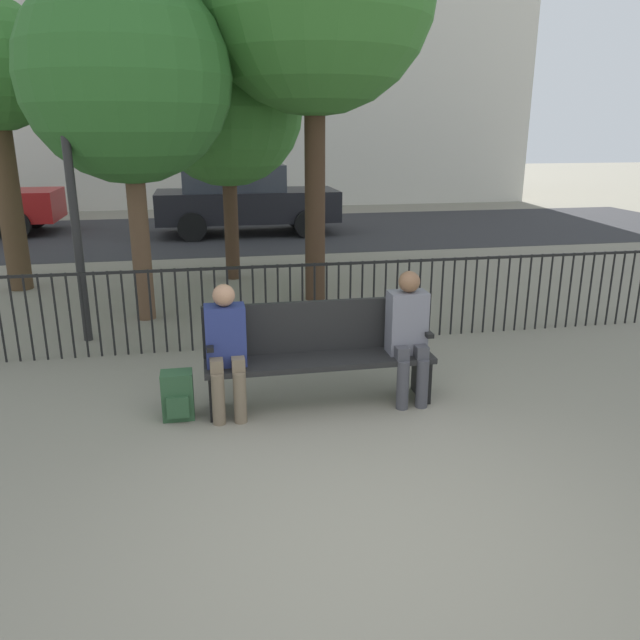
{
  "coord_description": "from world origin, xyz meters",
  "views": [
    {
      "loc": [
        -0.98,
        -3.1,
        2.39
      ],
      "look_at": [
        0.0,
        1.99,
        0.8
      ],
      "focal_mm": 35.0,
      "sensor_mm": 36.0,
      "label": 1
    }
  ],
  "objects_px": {
    "seated_person_1": "(408,331)",
    "tree_3": "(226,109)",
    "park_bench": "(318,349)",
    "lamp_post": "(65,131)",
    "backpack": "(178,396)",
    "tree_1": "(126,78)",
    "seated_person_0": "(226,344)",
    "parked_car_1": "(243,198)"
  },
  "relations": [
    {
      "from": "seated_person_1",
      "to": "tree_3",
      "type": "bearing_deg",
      "value": 103.66
    },
    {
      "from": "park_bench",
      "to": "seated_person_1",
      "type": "height_order",
      "value": "seated_person_1"
    },
    {
      "from": "lamp_post",
      "to": "tree_3",
      "type": "bearing_deg",
      "value": 57.17
    },
    {
      "from": "park_bench",
      "to": "backpack",
      "type": "bearing_deg",
      "value": -174.23
    },
    {
      "from": "tree_1",
      "to": "lamp_post",
      "type": "bearing_deg",
      "value": -128.02
    },
    {
      "from": "tree_1",
      "to": "lamp_post",
      "type": "relative_size",
      "value": 1.19
    },
    {
      "from": "backpack",
      "to": "seated_person_1",
      "type": "bearing_deg",
      "value": -0.13
    },
    {
      "from": "seated_person_1",
      "to": "backpack",
      "type": "bearing_deg",
      "value": 179.87
    },
    {
      "from": "seated_person_0",
      "to": "seated_person_1",
      "type": "relative_size",
      "value": 0.96
    },
    {
      "from": "park_bench",
      "to": "seated_person_1",
      "type": "xyz_separation_m",
      "value": [
        0.79,
        -0.13,
        0.17
      ]
    },
    {
      "from": "lamp_post",
      "to": "parked_car_1",
      "type": "bearing_deg",
      "value": 72.3
    },
    {
      "from": "park_bench",
      "to": "lamp_post",
      "type": "bearing_deg",
      "value": 136.81
    },
    {
      "from": "seated_person_1",
      "to": "tree_1",
      "type": "xyz_separation_m",
      "value": [
        -2.53,
        3.13,
        2.3
      ]
    },
    {
      "from": "tree_3",
      "to": "parked_car_1",
      "type": "distance_m",
      "value": 5.01
    },
    {
      "from": "park_bench",
      "to": "tree_3",
      "type": "height_order",
      "value": "tree_3"
    },
    {
      "from": "parked_car_1",
      "to": "tree_1",
      "type": "bearing_deg",
      "value": -104.87
    },
    {
      "from": "tree_1",
      "to": "backpack",
      "type": "bearing_deg",
      "value": -81.04
    },
    {
      "from": "tree_1",
      "to": "lamp_post",
      "type": "distance_m",
      "value": 1.16
    },
    {
      "from": "park_bench",
      "to": "backpack",
      "type": "distance_m",
      "value": 1.29
    },
    {
      "from": "seated_person_1",
      "to": "park_bench",
      "type": "bearing_deg",
      "value": 170.62
    },
    {
      "from": "seated_person_0",
      "to": "seated_person_1",
      "type": "xyz_separation_m",
      "value": [
        1.61,
        0.0,
        0.02
      ]
    },
    {
      "from": "seated_person_0",
      "to": "tree_3",
      "type": "bearing_deg",
      "value": 86.32
    },
    {
      "from": "parked_car_1",
      "to": "lamp_post",
      "type": "bearing_deg",
      "value": -107.7
    },
    {
      "from": "park_bench",
      "to": "seated_person_0",
      "type": "distance_m",
      "value": 0.84
    },
    {
      "from": "park_bench",
      "to": "tree_3",
      "type": "bearing_deg",
      "value": 95.38
    },
    {
      "from": "seated_person_1",
      "to": "backpack",
      "type": "distance_m",
      "value": 2.09
    },
    {
      "from": "lamp_post",
      "to": "parked_car_1",
      "type": "xyz_separation_m",
      "value": [
        2.4,
        7.53,
        -1.52
      ]
    },
    {
      "from": "seated_person_0",
      "to": "lamp_post",
      "type": "relative_size",
      "value": 0.33
    },
    {
      "from": "seated_person_0",
      "to": "tree_3",
      "type": "xyz_separation_m",
      "value": [
        0.34,
        5.25,
        2.04
      ]
    },
    {
      "from": "seated_person_0",
      "to": "parked_car_1",
      "type": "distance_m",
      "value": 9.91
    },
    {
      "from": "tree_3",
      "to": "seated_person_0",
      "type": "bearing_deg",
      "value": -93.68
    },
    {
      "from": "seated_person_1",
      "to": "parked_car_1",
      "type": "xyz_separation_m",
      "value": [
        -0.74,
        9.87,
        0.17
      ]
    },
    {
      "from": "lamp_post",
      "to": "backpack",
      "type": "bearing_deg",
      "value": -64.68
    },
    {
      "from": "tree_3",
      "to": "lamp_post",
      "type": "xyz_separation_m",
      "value": [
        -1.87,
        -2.9,
        -0.32
      ]
    },
    {
      "from": "backpack",
      "to": "tree_3",
      "type": "relative_size",
      "value": 0.11
    },
    {
      "from": "tree_3",
      "to": "seated_person_1",
      "type": "bearing_deg",
      "value": -76.34
    },
    {
      "from": "lamp_post",
      "to": "seated_person_0",
      "type": "bearing_deg",
      "value": -56.78
    },
    {
      "from": "backpack",
      "to": "parked_car_1",
      "type": "distance_m",
      "value": 9.97
    },
    {
      "from": "seated_person_1",
      "to": "lamp_post",
      "type": "xyz_separation_m",
      "value": [
        -3.15,
        2.34,
        1.7
      ]
    },
    {
      "from": "park_bench",
      "to": "seated_person_0",
      "type": "height_order",
      "value": "seated_person_0"
    },
    {
      "from": "seated_person_0",
      "to": "backpack",
      "type": "bearing_deg",
      "value": 179.02
    },
    {
      "from": "seated_person_1",
      "to": "backpack",
      "type": "height_order",
      "value": "seated_person_1"
    }
  ]
}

